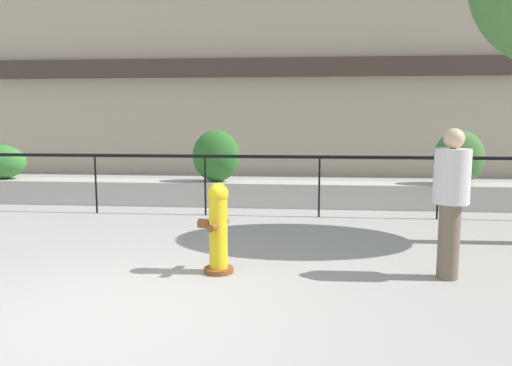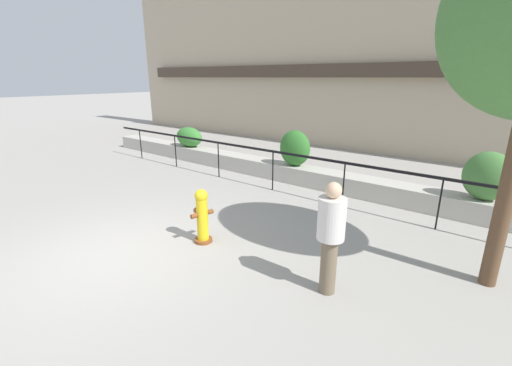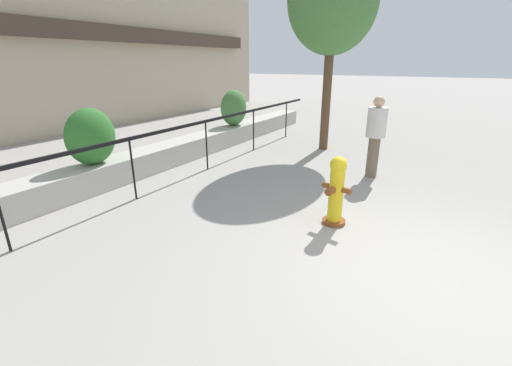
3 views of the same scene
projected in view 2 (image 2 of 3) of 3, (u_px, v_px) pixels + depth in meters
name	position (u px, v px, depth m)	size (l,w,h in m)	color
ground_plane	(114.00, 256.00, 6.18)	(120.00, 120.00, 0.00)	#9E9991
building_facade	(375.00, 54.00, 13.96)	(30.00, 1.36, 8.00)	tan
planter_wall_low	(293.00, 173.00, 10.59)	(18.00, 0.70, 0.50)	#B7B2A8
fence_railing_segment	(273.00, 155.00, 9.54)	(15.00, 0.05, 1.15)	black
hedge_bush_0	(189.00, 137.00, 13.25)	(1.23, 0.70, 0.75)	#387F33
hedge_bush_1	(295.00, 148.00, 10.34)	(0.99, 0.66, 1.08)	#2D6B28
hedge_bush_2	(488.00, 176.00, 7.42)	(1.00, 0.68, 1.09)	#427538
fire_hydrant	(202.00, 215.00, 6.58)	(0.47, 0.48, 1.08)	brown
pedestrian	(331.00, 232.00, 4.89)	(0.53, 0.53, 1.73)	brown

